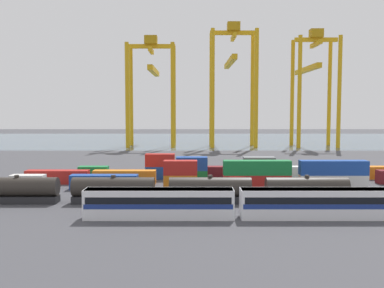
{
  "coord_description": "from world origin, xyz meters",
  "views": [
    {
      "loc": [
        -7.96,
        -76.05,
        14.28
      ],
      "look_at": [
        -7.54,
        31.92,
        5.87
      ],
      "focal_mm": 41.09,
      "sensor_mm": 36.0,
      "label": 1
    }
  ],
  "objects_px": {
    "gantry_crane_west": "(150,80)",
    "passenger_train": "(235,202)",
    "shipping_container_20": "(225,173)",
    "shipping_container_0": "(26,182)",
    "gantry_crane_central": "(231,72)",
    "shipping_container_4": "(255,182)",
    "shipping_container_10": "(190,177)",
    "freight_tank_row": "(160,190)",
    "shipping_container_14": "(324,177)",
    "gantry_crane_east": "(311,77)"
  },
  "relations": [
    {
      "from": "freight_tank_row",
      "to": "shipping_container_14",
      "type": "xyz_separation_m",
      "value": [
        30.64,
        17.75,
        -0.73
      ]
    },
    {
      "from": "gantry_crane_west",
      "to": "shipping_container_20",
      "type": "bearing_deg",
      "value": -74.54
    },
    {
      "from": "gantry_crane_central",
      "to": "gantry_crane_east",
      "type": "distance_m",
      "value": 31.76
    },
    {
      "from": "shipping_container_10",
      "to": "shipping_container_14",
      "type": "relative_size",
      "value": 1.0
    },
    {
      "from": "passenger_train",
      "to": "shipping_container_14",
      "type": "xyz_separation_m",
      "value": [
        20.08,
        27.3,
        -0.84
      ]
    },
    {
      "from": "shipping_container_10",
      "to": "gantry_crane_central",
      "type": "relative_size",
      "value": 0.13
    },
    {
      "from": "shipping_container_4",
      "to": "freight_tank_row",
      "type": "bearing_deg",
      "value": -144.16
    },
    {
      "from": "shipping_container_10",
      "to": "gantry_crane_central",
      "type": "xyz_separation_m",
      "value": [
        15.96,
        89.71,
        27.69
      ]
    },
    {
      "from": "freight_tank_row",
      "to": "shipping_container_4",
      "type": "height_order",
      "value": "freight_tank_row"
    },
    {
      "from": "shipping_container_20",
      "to": "gantry_crane_central",
      "type": "bearing_deg",
      "value": 84.08
    },
    {
      "from": "passenger_train",
      "to": "shipping_container_10",
      "type": "height_order",
      "value": "passenger_train"
    },
    {
      "from": "shipping_container_10",
      "to": "shipping_container_20",
      "type": "relative_size",
      "value": 0.5
    },
    {
      "from": "shipping_container_20",
      "to": "gantry_crane_west",
      "type": "relative_size",
      "value": 0.28
    },
    {
      "from": "shipping_container_14",
      "to": "shipping_container_20",
      "type": "distance_m",
      "value": 19.7
    },
    {
      "from": "shipping_container_0",
      "to": "gantry_crane_central",
      "type": "height_order",
      "value": "gantry_crane_central"
    },
    {
      "from": "freight_tank_row",
      "to": "gantry_crane_west",
      "type": "xyz_separation_m",
      "value": [
        -11.15,
        106.84,
        23.95
      ]
    },
    {
      "from": "shipping_container_0",
      "to": "shipping_container_20",
      "type": "xyz_separation_m",
      "value": [
        36.86,
        11.9,
        0.0
      ]
    },
    {
      "from": "shipping_container_10",
      "to": "gantry_crane_east",
      "type": "xyz_separation_m",
      "value": [
        47.65,
        89.12,
        25.8
      ]
    },
    {
      "from": "shipping_container_10",
      "to": "passenger_train",
      "type": "bearing_deg",
      "value": -77.64
    },
    {
      "from": "gantry_crane_west",
      "to": "gantry_crane_central",
      "type": "xyz_separation_m",
      "value": [
        31.69,
        0.61,
        3.0
      ]
    },
    {
      "from": "shipping_container_10",
      "to": "shipping_container_0",
      "type": "bearing_deg",
      "value": -168.63
    },
    {
      "from": "shipping_container_10",
      "to": "shipping_container_20",
      "type": "distance_m",
      "value": 9.39
    },
    {
      "from": "gantry_crane_central",
      "to": "shipping_container_4",
      "type": "bearing_deg",
      "value": -92.52
    },
    {
      "from": "shipping_container_20",
      "to": "passenger_train",
      "type": "bearing_deg",
      "value": -92.22
    },
    {
      "from": "gantry_crane_west",
      "to": "freight_tank_row",
      "type": "bearing_deg",
      "value": -84.04
    },
    {
      "from": "shipping_container_20",
      "to": "gantry_crane_central",
      "type": "distance_m",
      "value": 88.64
    },
    {
      "from": "shipping_container_10",
      "to": "shipping_container_20",
      "type": "height_order",
      "value": "same"
    },
    {
      "from": "shipping_container_0",
      "to": "shipping_container_10",
      "type": "xyz_separation_m",
      "value": [
        29.59,
        5.95,
        0.0
      ]
    },
    {
      "from": "passenger_train",
      "to": "gantry_crane_central",
      "type": "xyz_separation_m",
      "value": [
        9.98,
        117.0,
        26.85
      ]
    },
    {
      "from": "shipping_container_10",
      "to": "shipping_container_14",
      "type": "xyz_separation_m",
      "value": [
        26.06,
        0.0,
        0.0
      ]
    },
    {
      "from": "shipping_container_10",
      "to": "gantry_crane_central",
      "type": "height_order",
      "value": "gantry_crane_central"
    },
    {
      "from": "shipping_container_4",
      "to": "shipping_container_14",
      "type": "height_order",
      "value": "same"
    },
    {
      "from": "shipping_container_0",
      "to": "gantry_crane_central",
      "type": "relative_size",
      "value": 0.13
    },
    {
      "from": "gantry_crane_west",
      "to": "shipping_container_10",
      "type": "bearing_deg",
      "value": -79.99
    },
    {
      "from": "passenger_train",
      "to": "shipping_container_0",
      "type": "distance_m",
      "value": 41.5
    },
    {
      "from": "shipping_container_4",
      "to": "shipping_container_20",
      "type": "bearing_deg",
      "value": 110.6
    },
    {
      "from": "passenger_train",
      "to": "shipping_container_20",
      "type": "xyz_separation_m",
      "value": [
        1.29,
        33.25,
        -0.84
      ]
    },
    {
      "from": "shipping_container_20",
      "to": "gantry_crane_central",
      "type": "relative_size",
      "value": 0.25
    },
    {
      "from": "passenger_train",
      "to": "gantry_crane_central",
      "type": "bearing_deg",
      "value": 85.12
    },
    {
      "from": "gantry_crane_east",
      "to": "shipping_container_20",
      "type": "bearing_deg",
      "value": -115.9
    },
    {
      "from": "gantry_crane_west",
      "to": "passenger_train",
      "type": "bearing_deg",
      "value": -79.43
    },
    {
      "from": "gantry_crane_west",
      "to": "gantry_crane_central",
      "type": "distance_m",
      "value": 31.84
    },
    {
      "from": "shipping_container_14",
      "to": "shipping_container_20",
      "type": "height_order",
      "value": "same"
    },
    {
      "from": "shipping_container_0",
      "to": "shipping_container_20",
      "type": "height_order",
      "value": "same"
    },
    {
      "from": "shipping_container_0",
      "to": "shipping_container_4",
      "type": "bearing_deg",
      "value": 0.0
    },
    {
      "from": "shipping_container_20",
      "to": "gantry_crane_west",
      "type": "distance_m",
      "value": 89.74
    },
    {
      "from": "shipping_container_14",
      "to": "gantry_crane_east",
      "type": "bearing_deg",
      "value": 76.38
    },
    {
      "from": "freight_tank_row",
      "to": "shipping_container_10",
      "type": "relative_size",
      "value": 9.45
    },
    {
      "from": "passenger_train",
      "to": "shipping_container_20",
      "type": "bearing_deg",
      "value": 87.78
    },
    {
      "from": "shipping_container_14",
      "to": "gantry_crane_west",
      "type": "distance_m",
      "value": 101.46
    }
  ]
}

